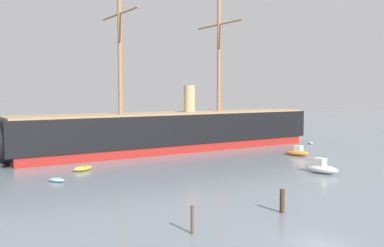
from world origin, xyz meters
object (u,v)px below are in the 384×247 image
at_px(motorboat_mid_right, 321,168).
at_px(mooring_piling_nearest, 192,220).
at_px(mooring_piling_right_pair, 282,201).
at_px(dinghy_far_right, 311,143).
at_px(tall_ship, 173,131).
at_px(sailboat_distant_centre, 165,142).
at_px(dinghy_mid_left, 57,180).
at_px(dinghy_alongside_bow, 83,168).
at_px(motorboat_alongside_stern, 297,152).

bearing_deg(motorboat_mid_right, mooring_piling_nearest, -139.45).
relative_size(motorboat_mid_right, mooring_piling_right_pair, 2.40).
distance_m(dinghy_far_right, mooring_piling_nearest, 62.20).
bearing_deg(motorboat_mid_right, dinghy_far_right, 62.54).
height_order(tall_ship, motorboat_mid_right, tall_ship).
xyz_separation_m(tall_ship, mooring_piling_nearest, (-8.24, -46.04, -2.59)).
distance_m(sailboat_distant_centre, mooring_piling_nearest, 58.54).
height_order(dinghy_mid_left, motorboat_mid_right, motorboat_mid_right).
relative_size(motorboat_mid_right, dinghy_alongside_bow, 1.63).
bearing_deg(mooring_piling_nearest, tall_ship, 79.85).
xyz_separation_m(tall_ship, motorboat_mid_right, (14.65, -26.45, -2.99)).
relative_size(motorboat_mid_right, mooring_piling_nearest, 2.34).
distance_m(dinghy_alongside_bow, mooring_piling_nearest, 30.24).
xyz_separation_m(motorboat_mid_right, mooring_piling_nearest, (-22.89, -19.59, 0.39)).
bearing_deg(mooring_piling_nearest, dinghy_alongside_bow, 105.41).
bearing_deg(mooring_piling_right_pair, dinghy_mid_left, 137.14).
bearing_deg(sailboat_distant_centre, dinghy_far_right, -16.69).
distance_m(motorboat_mid_right, mooring_piling_right_pair, 21.09).
relative_size(mooring_piling_nearest, mooring_piling_right_pair, 1.03).
bearing_deg(mooring_piling_right_pair, motorboat_alongside_stern, 59.76).
bearing_deg(dinghy_alongside_bow, mooring_piling_nearest, -74.59).
bearing_deg(dinghy_mid_left, dinghy_far_right, 28.44).
distance_m(motorboat_mid_right, dinghy_far_right, 33.23).
height_order(dinghy_alongside_bow, dinghy_far_right, dinghy_alongside_bow).
distance_m(dinghy_alongside_bow, sailboat_distant_centre, 33.33).
bearing_deg(mooring_piling_nearest, dinghy_far_right, 52.09).
xyz_separation_m(sailboat_distant_centre, mooring_piling_nearest, (-8.89, -57.86, 0.73)).
height_order(tall_ship, dinghy_far_right, tall_ship).
bearing_deg(tall_ship, dinghy_far_right, 5.77).
xyz_separation_m(dinghy_far_right, sailboat_distant_centre, (-29.32, 8.79, 0.13)).
bearing_deg(dinghy_mid_left, mooring_piling_right_pair, -42.86).
relative_size(motorboat_mid_right, dinghy_far_right, 2.47).
bearing_deg(sailboat_distant_centre, mooring_piling_right_pair, -89.65).
bearing_deg(dinghy_far_right, tall_ship, -174.23).
xyz_separation_m(motorboat_alongside_stern, mooring_piling_right_pair, (-18.17, -31.16, 0.44)).
distance_m(tall_ship, motorboat_mid_right, 30.38).
relative_size(tall_ship, motorboat_alongside_stern, 15.65).
relative_size(tall_ship, dinghy_far_right, 33.48).
bearing_deg(dinghy_alongside_bow, tall_ship, 46.07).
xyz_separation_m(dinghy_alongside_bow, mooring_piling_right_pair, (17.25, -25.62, 0.71)).
height_order(motorboat_mid_right, mooring_piling_right_pair, mooring_piling_right_pair).
xyz_separation_m(dinghy_alongside_bow, mooring_piling_nearest, (8.03, -29.15, 0.74)).
bearing_deg(mooring_piling_nearest, motorboat_mid_right, 40.55).
xyz_separation_m(tall_ship, sailboat_distant_centre, (0.65, 11.82, -3.33)).
distance_m(motorboat_mid_right, sailboat_distant_centre, 40.76).
relative_size(dinghy_alongside_bow, mooring_piling_nearest, 1.43).
bearing_deg(tall_ship, sailboat_distant_centre, 86.87).
height_order(tall_ship, motorboat_alongside_stern, tall_ship).
distance_m(motorboat_mid_right, dinghy_alongside_bow, 32.37).
xyz_separation_m(motorboat_alongside_stern, dinghy_far_right, (10.82, 14.37, -0.39)).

